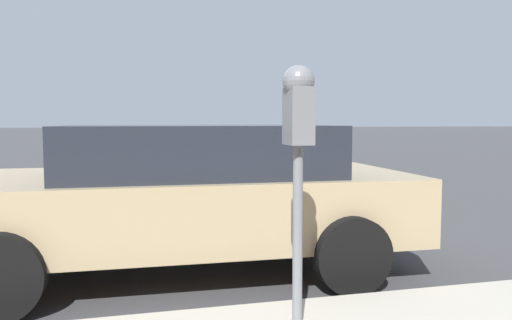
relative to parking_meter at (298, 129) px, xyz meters
name	(u,v)px	position (x,y,z in m)	size (l,w,h in m)	color
ground_plane	(189,247)	(2.71, 0.36, -1.36)	(220.00, 220.00, 0.00)	#424244
parking_meter	(298,129)	(0.00, 0.00, 0.00)	(0.21, 0.19, 1.61)	gray
car_tan	(184,193)	(1.84, 0.49, -0.62)	(2.17, 4.32, 1.37)	tan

